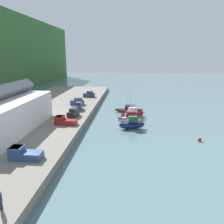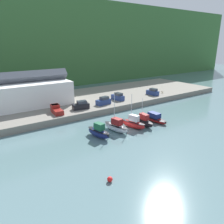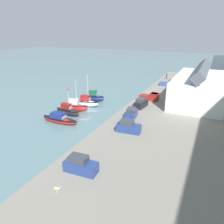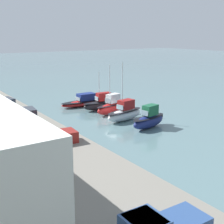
{
  "view_description": "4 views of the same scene",
  "coord_description": "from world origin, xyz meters",
  "px_view_note": "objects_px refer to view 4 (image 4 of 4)",
  "views": [
    {
      "loc": [
        -54.26,
        -0.19,
        16.44
      ],
      "look_at": [
        3.27,
        4.41,
        1.43
      ],
      "focal_mm": 35.0,
      "sensor_mm": 36.0,
      "label": 1
    },
    {
      "loc": [
        -26.98,
        -35.03,
        17.94
      ],
      "look_at": [
        1.66,
        5.9,
        1.98
      ],
      "focal_mm": 35.0,
      "sensor_mm": 36.0,
      "label": 2
    },
    {
      "loc": [
        43.0,
        27.81,
        18.23
      ],
      "look_at": [
        2.18,
        8.58,
        1.25
      ],
      "focal_mm": 35.0,
      "sensor_mm": 36.0,
      "label": 3
    },
    {
      "loc": [
        -35.72,
        24.73,
        11.93
      ],
      "look_at": [
        -3.6,
        3.0,
        2.09
      ],
      "focal_mm": 50.0,
      "sensor_mm": 36.0,
      "label": 4
    }
  ],
  "objects_px": {
    "moored_boat_0": "(149,119)",
    "pickup_truck_1": "(48,137)",
    "parked_car_0": "(29,120)",
    "moored_boat_3": "(102,104)",
    "parked_car_2": "(8,108)",
    "moored_boat_1": "(125,113)",
    "moored_boat_4": "(85,101)",
    "moored_boat_2": "(112,106)"
  },
  "relations": [
    {
      "from": "moored_boat_4",
      "to": "parked_car_2",
      "type": "bearing_deg",
      "value": 109.41
    },
    {
      "from": "parked_car_0",
      "to": "moored_boat_0",
      "type": "bearing_deg",
      "value": 173.02
    },
    {
      "from": "moored_boat_0",
      "to": "pickup_truck_1",
      "type": "distance_m",
      "value": 15.3
    },
    {
      "from": "parked_car_0",
      "to": "pickup_truck_1",
      "type": "bearing_deg",
      "value": 92.91
    },
    {
      "from": "moored_boat_0",
      "to": "parked_car_0",
      "type": "bearing_deg",
      "value": 64.77
    },
    {
      "from": "moored_boat_2",
      "to": "moored_boat_4",
      "type": "xyz_separation_m",
      "value": [
        7.04,
        0.83,
        -0.41
      ]
    },
    {
      "from": "parked_car_0",
      "to": "parked_car_2",
      "type": "distance_m",
      "value": 7.11
    },
    {
      "from": "moored_boat_0",
      "to": "moored_boat_2",
      "type": "distance_m",
      "value": 8.73
    },
    {
      "from": "moored_boat_4",
      "to": "moored_boat_2",
      "type": "bearing_deg",
      "value": -173.32
    },
    {
      "from": "moored_boat_3",
      "to": "moored_boat_1",
      "type": "bearing_deg",
      "value": 178.08
    },
    {
      "from": "moored_boat_1",
      "to": "parked_car_0",
      "type": "bearing_deg",
      "value": 83.61
    },
    {
      "from": "moored_boat_0",
      "to": "moored_boat_4",
      "type": "height_order",
      "value": "moored_boat_0"
    },
    {
      "from": "moored_boat_0",
      "to": "pickup_truck_1",
      "type": "bearing_deg",
      "value": 89.33
    },
    {
      "from": "moored_boat_1",
      "to": "pickup_truck_1",
      "type": "distance_m",
      "value": 16.33
    },
    {
      "from": "moored_boat_3",
      "to": "pickup_truck_1",
      "type": "bearing_deg",
      "value": 137.24
    },
    {
      "from": "moored_boat_0",
      "to": "moored_boat_1",
      "type": "xyz_separation_m",
      "value": [
        4.61,
        0.48,
        -0.03
      ]
    },
    {
      "from": "moored_boat_2",
      "to": "parked_car_2",
      "type": "relative_size",
      "value": 1.72
    },
    {
      "from": "parked_car_2",
      "to": "moored_boat_1",
      "type": "bearing_deg",
      "value": 150.13
    },
    {
      "from": "moored_boat_0",
      "to": "moored_boat_2",
      "type": "relative_size",
      "value": 0.8
    },
    {
      "from": "moored_boat_0",
      "to": "parked_car_0",
      "type": "distance_m",
      "value": 15.04
    },
    {
      "from": "pickup_truck_1",
      "to": "parked_car_2",
      "type": "bearing_deg",
      "value": 3.7
    },
    {
      "from": "moored_boat_0",
      "to": "parked_car_0",
      "type": "relative_size",
      "value": 1.37
    },
    {
      "from": "moored_boat_0",
      "to": "moored_boat_2",
      "type": "xyz_separation_m",
      "value": [
        8.73,
        -0.14,
        0.02
      ]
    },
    {
      "from": "moored_boat_0",
      "to": "moored_boat_3",
      "type": "bearing_deg",
      "value": -12.18
    },
    {
      "from": "parked_car_0",
      "to": "pickup_truck_1",
      "type": "xyz_separation_m",
      "value": [
        -6.41,
        0.48,
        -0.1
      ]
    },
    {
      "from": "moored_boat_0",
      "to": "parked_car_2",
      "type": "xyz_separation_m",
      "value": [
        10.77,
        14.83,
        1.4
      ]
    },
    {
      "from": "moored_boat_0",
      "to": "moored_boat_2",
      "type": "height_order",
      "value": "moored_boat_2"
    },
    {
      "from": "moored_boat_3",
      "to": "moored_boat_4",
      "type": "height_order",
      "value": "moored_boat_3"
    },
    {
      "from": "parked_car_2",
      "to": "pickup_truck_1",
      "type": "relative_size",
      "value": 0.9
    },
    {
      "from": "moored_boat_1",
      "to": "pickup_truck_1",
      "type": "xyz_separation_m",
      "value": [
        -7.36,
        14.51,
        1.33
      ]
    },
    {
      "from": "moored_boat_0",
      "to": "moored_boat_1",
      "type": "bearing_deg",
      "value": -5.1
    },
    {
      "from": "moored_boat_4",
      "to": "moored_boat_0",
      "type": "bearing_deg",
      "value": -177.54
    },
    {
      "from": "moored_boat_3",
      "to": "parked_car_2",
      "type": "relative_size",
      "value": 1.51
    },
    {
      "from": "moored_boat_1",
      "to": "parked_car_2",
      "type": "distance_m",
      "value": 15.68
    },
    {
      "from": "moored_boat_2",
      "to": "moored_boat_4",
      "type": "relative_size",
      "value": 0.89
    },
    {
      "from": "moored_boat_1",
      "to": "pickup_truck_1",
      "type": "bearing_deg",
      "value": 106.65
    },
    {
      "from": "moored_boat_2",
      "to": "parked_car_0",
      "type": "height_order",
      "value": "moored_boat_2"
    },
    {
      "from": "moored_boat_0",
      "to": "moored_boat_4",
      "type": "distance_m",
      "value": 15.78
    },
    {
      "from": "moored_boat_1",
      "to": "moored_boat_0",
      "type": "bearing_deg",
      "value": 175.74
    },
    {
      "from": "moored_boat_2",
      "to": "moored_boat_3",
      "type": "bearing_deg",
      "value": -16.25
    },
    {
      "from": "pickup_truck_1",
      "to": "moored_boat_1",
      "type": "bearing_deg",
      "value": -58.71
    },
    {
      "from": "moored_boat_2",
      "to": "pickup_truck_1",
      "type": "xyz_separation_m",
      "value": [
        -11.48,
        15.14,
        1.28
      ]
    }
  ]
}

